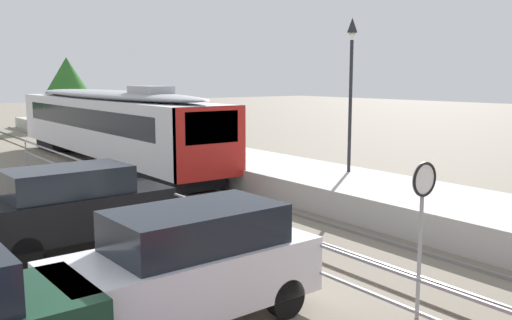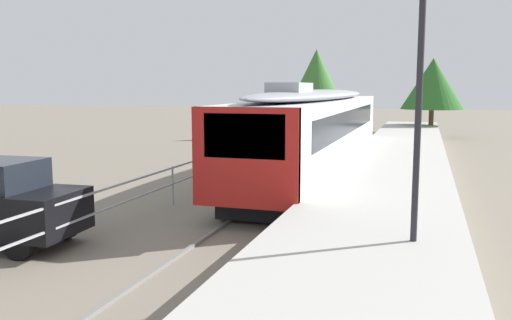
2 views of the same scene
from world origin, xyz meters
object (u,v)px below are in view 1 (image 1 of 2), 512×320
(speed_limit_sign, at_px, (423,201))
(parked_suv_black, at_px, (75,205))
(platform_lamp_mid_platform, at_px, (351,66))
(commuter_train, at_px, (109,121))
(parked_suv_white, at_px, (189,265))

(speed_limit_sign, xyz_separation_m, parked_suv_black, (-3.46, 7.75, -1.06))
(platform_lamp_mid_platform, xyz_separation_m, parked_suv_black, (-9.81, -0.11, -3.56))
(commuter_train, bearing_deg, parked_suv_black, -115.42)
(platform_lamp_mid_platform, xyz_separation_m, parked_suv_white, (-9.71, -5.65, -3.56))
(platform_lamp_mid_platform, height_order, parked_suv_white, platform_lamp_mid_platform)
(platform_lamp_mid_platform, xyz_separation_m, speed_limit_sign, (-6.35, -7.85, -2.50))
(platform_lamp_mid_platform, height_order, speed_limit_sign, platform_lamp_mid_platform)
(speed_limit_sign, bearing_deg, platform_lamp_mid_platform, 51.04)
(parked_suv_black, bearing_deg, commuter_train, 64.58)
(commuter_train, height_order, parked_suv_white, commuter_train)
(commuter_train, relative_size, speed_limit_sign, 6.72)
(commuter_train, height_order, platform_lamp_mid_platform, platform_lamp_mid_platform)
(parked_suv_white, relative_size, parked_suv_black, 1.00)
(commuter_train, bearing_deg, parked_suv_white, -107.65)
(parked_suv_black, bearing_deg, platform_lamp_mid_platform, 0.61)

